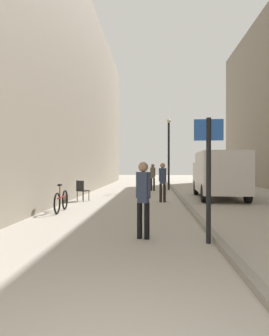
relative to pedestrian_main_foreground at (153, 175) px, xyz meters
The scene contains 11 objects.
ground_plane 5.84m from the pedestrian_main_foreground, 92.18° to the right, with size 80.00×80.00×0.00m, color #A8A093.
building_facade_left 9.50m from the pedestrian_main_foreground, 134.77° to the right, with size 3.76×40.00×11.96m, color gray.
kerb_strip 5.98m from the pedestrian_main_foreground, 76.68° to the right, with size 0.16×40.00×0.12m, color gray.
pedestrian_main_foreground is the anchor object (origin of this frame).
pedestrian_mid_block 13.09m from the pedestrian_main_foreground, 90.85° to the right, with size 0.33×0.24×1.69m.
pedestrian_far_crossing 6.25m from the pedestrian_main_foreground, 85.94° to the right, with size 0.34×0.24×1.73m.
delivery_van 5.57m from the pedestrian_main_foreground, 54.12° to the right, with size 2.29×5.33×2.27m.
street_sign_post 13.46m from the pedestrian_main_foreground, 85.02° to the right, with size 0.60×0.10×2.60m.
lamp_post 2.18m from the pedestrian_main_foreground, 37.33° to the left, with size 0.28×0.28×4.76m.
bicycle_leaning 9.86m from the pedestrian_main_foreground, 108.88° to the right, with size 0.13×1.77×0.98m.
cafe_chair_near_window 6.88m from the pedestrian_main_foreground, 117.97° to the right, with size 0.60×0.60×0.94m.
Camera 1 is at (0.24, -2.06, 1.61)m, focal length 32.74 mm.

